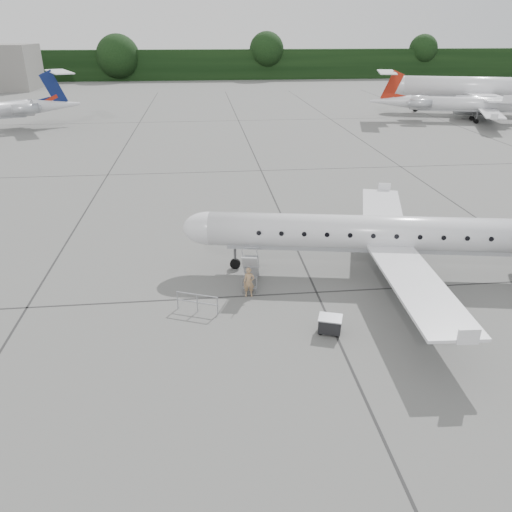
{
  "coord_description": "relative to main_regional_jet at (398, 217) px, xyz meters",
  "views": [
    {
      "loc": [
        -11.42,
        -21.04,
        13.27
      ],
      "look_at": [
        -8.82,
        2.83,
        2.3
      ],
      "focal_mm": 35.0,
      "sensor_mm": 36.0,
      "label": 1
    }
  ],
  "objects": [
    {
      "name": "ground",
      "position": [
        0.56,
        -4.52,
        -3.55
      ],
      "size": [
        320.0,
        320.0,
        0.0
      ],
      "primitive_type": "plane",
      "color": "slate",
      "rests_on": "ground"
    },
    {
      "name": "treeline",
      "position": [
        0.56,
        125.48,
        0.45
      ],
      "size": [
        260.0,
        4.0,
        8.0
      ],
      "primitive_type": "cube",
      "color": "black",
      "rests_on": "ground"
    },
    {
      "name": "main_regional_jet",
      "position": [
        0.0,
        0.0,
        0.0
      ],
      "size": [
        30.79,
        24.53,
        7.1
      ],
      "primitive_type": null,
      "rotation": [
        0.0,
        0.0,
        -0.18
      ],
      "color": "silver",
      "rests_on": "ground"
    },
    {
      "name": "airstair",
      "position": [
        -8.45,
        -0.63,
        -2.44
      ],
      "size": [
        1.22,
        2.27,
        2.23
      ],
      "primitive_type": null,
      "rotation": [
        0.0,
        0.0,
        -0.18
      ],
      "color": "silver",
      "rests_on": "ground"
    },
    {
      "name": "passenger",
      "position": [
        -8.66,
        -1.84,
        -2.72
      ],
      "size": [
        0.65,
        0.46,
        1.67
      ],
      "primitive_type": "imported",
      "rotation": [
        0.0,
        0.0,
        -0.11
      ],
      "color": "#957451",
      "rests_on": "ground"
    },
    {
      "name": "safety_railing",
      "position": [
        -11.45,
        -3.21,
        -3.05
      ],
      "size": [
        2.07,
        0.91,
        1.0
      ],
      "primitive_type": null,
      "rotation": [
        0.0,
        0.0,
        -0.39
      ],
      "color": "#92949A",
      "rests_on": "ground"
    },
    {
      "name": "baggage_cart",
      "position": [
        -5.17,
        -5.85,
        -3.1
      ],
      "size": [
        1.27,
        1.15,
        0.91
      ],
      "primitive_type": null,
      "rotation": [
        0.0,
        0.0,
        -0.34
      ],
      "color": "black",
      "rests_on": "ground"
    },
    {
      "name": "bg_narrowbody",
      "position": [
        36.68,
        58.27,
        2.36
      ],
      "size": [
        38.35,
        32.14,
        11.83
      ],
      "primitive_type": null,
      "rotation": [
        0.0,
        0.0,
        -0.29
      ],
      "color": "silver",
      "rests_on": "ground"
    },
    {
      "name": "bg_regional_right",
      "position": [
        32.57,
        49.64,
        0.14
      ],
      "size": [
        32.47,
        26.93,
        7.38
      ],
      "primitive_type": null,
      "rotation": [
        0.0,
        0.0,
        2.88
      ],
      "color": "silver",
      "rests_on": "ground"
    }
  ]
}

